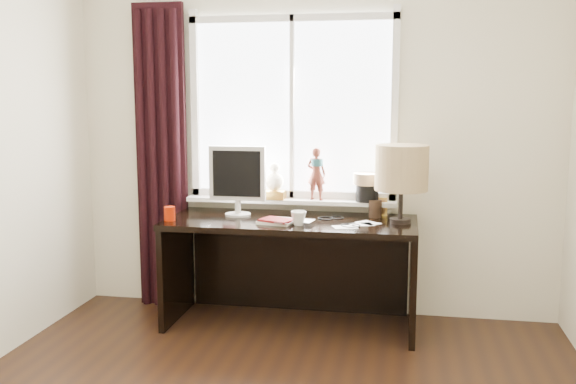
% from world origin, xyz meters
% --- Properties ---
extents(wall_back, '(3.50, 0.00, 2.60)m').
position_xyz_m(wall_back, '(0.00, 2.00, 1.30)').
color(wall_back, beige).
rests_on(wall_back, ground).
extents(laptop, '(0.36, 0.27, 0.03)m').
position_xyz_m(laptop, '(-0.09, 1.52, 0.76)').
color(laptop, silver).
rests_on(laptop, desk).
extents(mug, '(0.13, 0.13, 0.10)m').
position_xyz_m(mug, '(-0.02, 1.45, 0.80)').
color(mug, white).
rests_on(mug, desk).
extents(red_cup, '(0.07, 0.07, 0.10)m').
position_xyz_m(red_cup, '(-0.90, 1.45, 0.80)').
color(red_cup, '#A21800').
rests_on(red_cup, desk).
extents(window, '(1.52, 0.22, 1.40)m').
position_xyz_m(window, '(-0.13, 1.95, 1.31)').
color(window, white).
rests_on(window, ground).
extents(curtain, '(0.38, 0.09, 2.25)m').
position_xyz_m(curtain, '(-1.13, 1.91, 1.12)').
color(curtain, black).
rests_on(curtain, floor).
extents(desk, '(1.70, 0.70, 0.75)m').
position_xyz_m(desk, '(-0.10, 1.73, 0.51)').
color(desk, black).
rests_on(desk, floor).
extents(monitor, '(0.40, 0.18, 0.49)m').
position_xyz_m(monitor, '(-0.49, 1.71, 1.03)').
color(monitor, beige).
rests_on(monitor, desk).
extents(notebook_stack, '(0.26, 0.22, 0.03)m').
position_xyz_m(notebook_stack, '(-0.17, 1.48, 0.77)').
color(notebook_stack, beige).
rests_on(notebook_stack, desk).
extents(brush_holder, '(0.09, 0.09, 0.25)m').
position_xyz_m(brush_holder, '(0.46, 1.82, 0.81)').
color(brush_holder, black).
rests_on(brush_holder, desk).
extents(icon_frame, '(0.10, 0.02, 0.13)m').
position_xyz_m(icon_frame, '(0.49, 1.88, 0.81)').
color(icon_frame, gold).
rests_on(icon_frame, desk).
extents(table_lamp, '(0.35, 0.35, 0.52)m').
position_xyz_m(table_lamp, '(0.64, 1.65, 1.11)').
color(table_lamp, black).
rests_on(table_lamp, desk).
extents(loose_papers, '(0.32, 0.33, 0.00)m').
position_xyz_m(loose_papers, '(0.37, 1.53, 0.75)').
color(loose_papers, white).
rests_on(loose_papers, desk).
extents(desk_cables, '(0.33, 0.38, 0.01)m').
position_xyz_m(desk_cables, '(0.23, 1.62, 0.75)').
color(desk_cables, black).
rests_on(desk_cables, desk).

